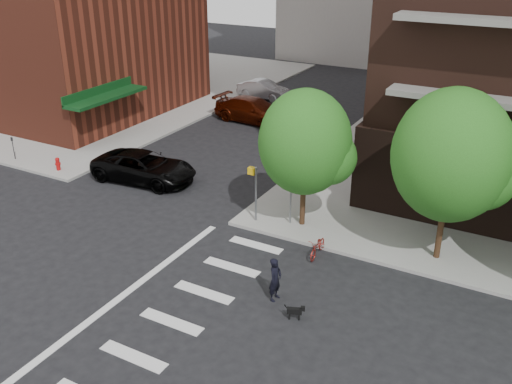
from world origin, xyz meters
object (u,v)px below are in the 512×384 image
parked_car_maroon (254,110)px  parked_car_silver (264,90)px  parked_car_black (144,167)px  dog_walker (275,279)px  scooter (318,247)px  fire_hydrant (58,163)px

parked_car_maroon → parked_car_silver: bearing=26.7°
parked_car_black → dog_walker: size_ratio=3.35×
parked_car_black → parked_car_silver: (-2.24, 17.71, -0.07)m
scooter → dog_walker: size_ratio=0.93×
parked_car_silver → dog_walker: (13.30, -24.01, 0.12)m
scooter → dog_walker: (-0.13, -3.59, 0.43)m
fire_hydrant → dog_walker: (15.99, -4.89, 0.29)m
parked_car_maroon → parked_car_black: bearing=-175.2°
parked_car_black → parked_car_maroon: size_ratio=0.97×
fire_hydrant → parked_car_silver: 19.31m
parked_car_maroon → dog_walker: parked_car_maroon is taller
parked_car_maroon → scooter: size_ratio=3.74×
fire_hydrant → parked_car_maroon: (5.00, 13.28, 0.29)m
fire_hydrant → parked_car_maroon: bearing=69.4°
fire_hydrant → dog_walker: bearing=-17.0°
parked_car_silver → dog_walker: size_ratio=2.59×
parked_car_silver → parked_car_maroon: bearing=-154.1°
fire_hydrant → parked_car_black: 5.13m
parked_car_black → parked_car_silver: size_ratio=1.30×
dog_walker → parked_car_silver: bearing=31.3°
parked_car_black → parked_car_silver: 17.85m
dog_walker → parked_car_black: bearing=62.6°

